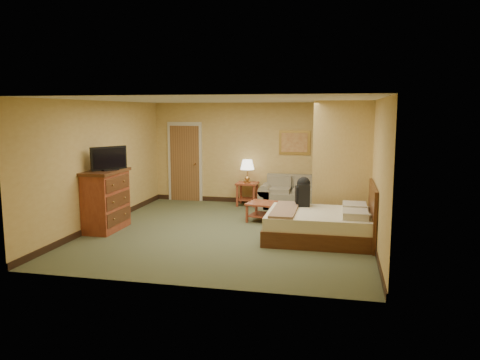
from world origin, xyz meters
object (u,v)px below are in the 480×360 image
(dresser, at_px, (106,200))
(bed, at_px, (322,224))
(loveseat, at_px, (292,197))
(coffee_table, at_px, (264,208))

(dresser, height_order, bed, dresser)
(loveseat, distance_m, coffee_table, 1.61)
(coffee_table, distance_m, bed, 1.81)
(coffee_table, xyz_separation_m, dresser, (-2.98, -1.43, 0.32))
(loveseat, bearing_deg, bed, -72.87)
(coffee_table, bearing_deg, loveseat, 73.48)
(dresser, distance_m, bed, 4.31)
(coffee_table, xyz_separation_m, bed, (1.32, -1.24, -0.01))
(loveseat, height_order, bed, bed)
(loveseat, height_order, coffee_table, loveseat)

